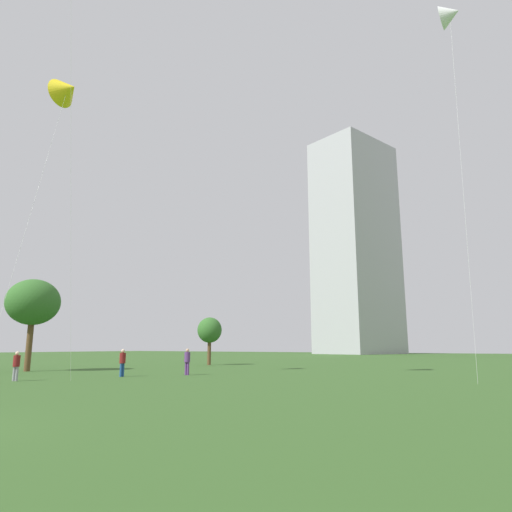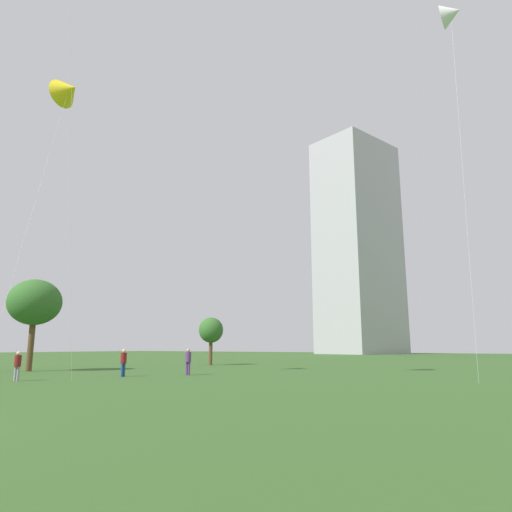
# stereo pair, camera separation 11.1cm
# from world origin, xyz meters

# --- Properties ---
(person_standing_0) EXTENTS (0.41, 0.41, 1.83)m
(person_standing_0) POSITION_xyz_m (-11.14, 17.62, 1.05)
(person_standing_0) COLOR #1E478C
(person_standing_0) RESTS_ON ground
(person_standing_3) EXTENTS (0.38, 0.38, 1.72)m
(person_standing_3) POSITION_xyz_m (-13.35, 11.49, 0.99)
(person_standing_3) COLOR gray
(person_standing_3) RESTS_ON ground
(person_standing_4) EXTENTS (0.41, 0.41, 1.85)m
(person_standing_4) POSITION_xyz_m (-8.57, 21.31, 1.07)
(person_standing_4) COLOR #593372
(person_standing_4) RESTS_ON ground
(kite_flying_0) EXTENTS (1.42, 4.23, 26.25)m
(kite_flying_0) POSITION_xyz_m (9.91, 27.28, 25.31)
(kite_flying_0) COLOR silver
(kite_flying_0) RESTS_ON ground
(kite_flying_2) EXTENTS (4.50, 6.87, 21.63)m
(kite_flying_2) POSITION_xyz_m (-14.53, 13.98, 20.49)
(kite_flying_2) COLOR silver
(kite_flying_2) RESTS_ON ground
(park_tree_0) EXTENTS (2.68, 2.68, 5.17)m
(park_tree_0) POSITION_xyz_m (-18.24, 36.15, 3.73)
(park_tree_0) COLOR brown
(park_tree_0) RESTS_ON ground
(park_tree_1) EXTENTS (4.34, 4.34, 7.59)m
(park_tree_1) POSITION_xyz_m (-22.90, 18.05, 5.63)
(park_tree_1) COLOR brown
(park_tree_1) RESTS_ON ground
(distant_highrise_1) EXTENTS (21.34, 25.10, 59.47)m
(distant_highrise_1) POSITION_xyz_m (-29.87, 116.67, 29.74)
(distant_highrise_1) COLOR #A8A8AD
(distant_highrise_1) RESTS_ON ground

